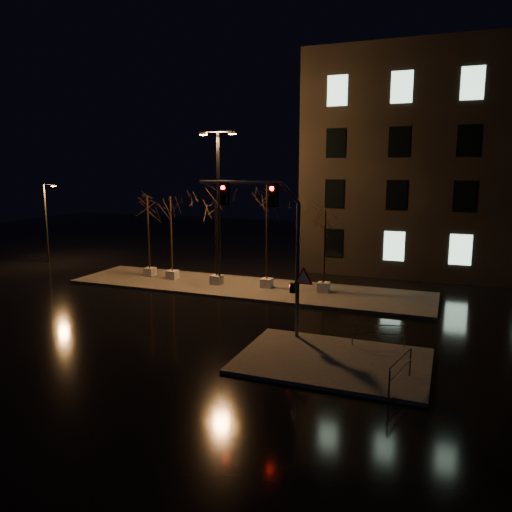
% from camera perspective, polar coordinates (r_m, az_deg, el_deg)
% --- Properties ---
extents(ground, '(90.00, 90.00, 0.00)m').
position_cam_1_polar(ground, '(24.93, -6.59, -6.82)').
color(ground, black).
rests_on(ground, ground).
extents(median, '(22.00, 5.00, 0.15)m').
position_cam_1_polar(median, '(30.15, -1.25, -3.64)').
color(median, '#413F3A').
rests_on(median, ground).
extents(sidewalk_corner, '(7.00, 5.00, 0.15)m').
position_cam_1_polar(sidewalk_corner, '(19.30, 8.76, -11.75)').
color(sidewalk_corner, '#413F3A').
rests_on(sidewalk_corner, ground).
extents(building, '(25.00, 12.00, 15.00)m').
position_cam_1_polar(building, '(39.14, 25.71, 9.50)').
color(building, black).
rests_on(building, ground).
extents(tree_0, '(1.80, 1.80, 5.44)m').
position_cam_1_polar(tree_0, '(33.16, -12.27, 4.75)').
color(tree_0, beige).
rests_on(tree_0, median).
extents(tree_1, '(1.80, 1.80, 5.43)m').
position_cam_1_polar(tree_1, '(31.98, -9.73, 4.63)').
color(tree_1, beige).
rests_on(tree_1, median).
extents(tree_2, '(1.80, 1.80, 5.31)m').
position_cam_1_polar(tree_2, '(30.16, -4.62, 4.25)').
color(tree_2, beige).
rests_on(tree_2, median).
extents(tree_3, '(1.80, 1.80, 6.34)m').
position_cam_1_polar(tree_3, '(29.10, 1.26, 5.62)').
color(tree_3, beige).
rests_on(tree_3, median).
extents(tree_4, '(1.80, 1.80, 4.83)m').
position_cam_1_polar(tree_4, '(28.50, 7.88, 3.12)').
color(tree_4, beige).
rests_on(tree_4, median).
extents(traffic_signal_mast, '(5.34, 0.34, 6.52)m').
position_cam_1_polar(traffic_signal_mast, '(20.92, 2.09, 2.43)').
color(traffic_signal_mast, '#54565B').
rests_on(traffic_signal_mast, sidewalk_corner).
extents(streetlight_main, '(2.29, 0.38, 9.18)m').
position_cam_1_polar(streetlight_main, '(29.88, -4.31, 6.65)').
color(streetlight_main, black).
rests_on(streetlight_main, median).
extents(streetlight_far, '(1.18, 0.23, 6.01)m').
position_cam_1_polar(streetlight_far, '(41.52, -22.78, 3.88)').
color(streetlight_far, black).
rests_on(streetlight_far, ground).
extents(guard_rail_a, '(2.03, 0.50, 0.90)m').
position_cam_1_polar(guard_rail_a, '(20.72, 13.83, -8.45)').
color(guard_rail_a, '#54565B').
rests_on(guard_rail_a, sidewalk_corner).
extents(guard_rail_b, '(0.52, 2.14, 1.04)m').
position_cam_1_polar(guard_rail_b, '(17.21, 16.19, -12.15)').
color(guard_rail_b, '#54565B').
rests_on(guard_rail_b, sidewalk_corner).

